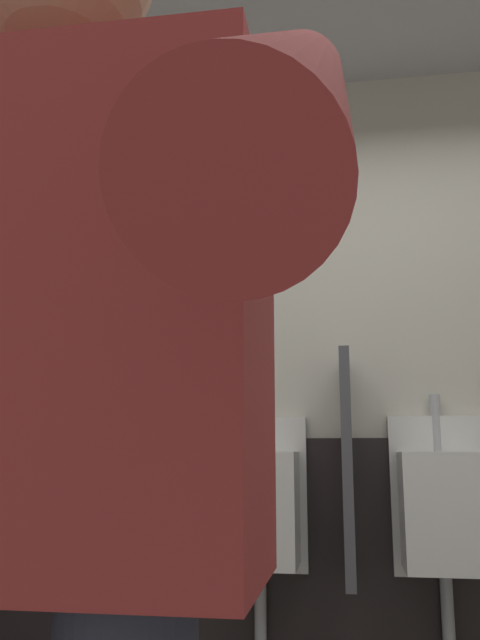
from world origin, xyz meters
The scene contains 7 objects.
wall_back centered at (0.00, 1.60, 1.38)m, with size 4.58×0.12×2.76m, color beige.
wainscot_band_back centered at (0.00, 1.52, 0.53)m, with size 3.98×0.03×1.06m, color black.
urinal_left centered at (-0.30, 1.38, 0.78)m, with size 0.40×0.34×1.24m.
urinal_middle centered at (0.45, 1.38, 0.78)m, with size 0.40×0.34×1.24m.
privacy_divider_panel centered at (0.07, 1.31, 0.95)m, with size 0.04×0.40×0.90m, color #4C4C51.
person centered at (-0.25, -0.79, 1.02)m, with size 0.70×0.60×1.69m.
soap_dispenser centered at (-0.93, 1.50, 1.24)m, with size 0.10×0.07×0.18m, color silver.
Camera 1 is at (0.08, -1.44, 0.99)m, focal length 37.31 mm.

